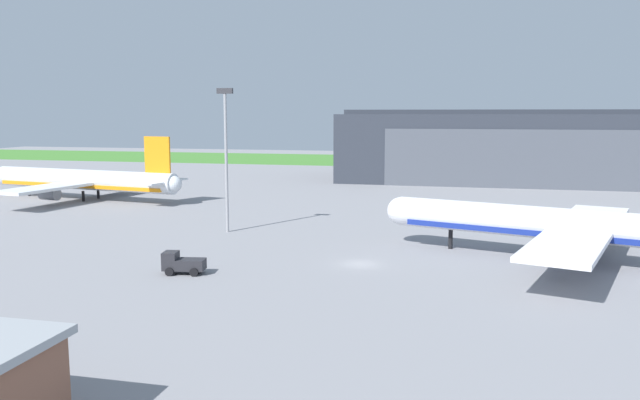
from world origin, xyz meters
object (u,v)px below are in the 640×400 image
(maintenance_hangar, at_px, (553,148))
(airliner_far_left, at_px, (83,180))
(baggage_tug, at_px, (182,263))
(airliner_near_right, at_px, (575,227))
(apron_light_mast, at_px, (226,150))

(maintenance_hangar, relative_size, airliner_far_left, 2.28)
(baggage_tug, bearing_deg, airliner_near_right, 20.15)
(baggage_tug, bearing_deg, apron_light_mast, 100.12)
(airliner_far_left, height_order, baggage_tug, airliner_far_left)
(maintenance_hangar, xyz_separation_m, airliner_far_left, (-97.89, -57.80, -4.88))
(maintenance_hangar, bearing_deg, airliner_near_right, -95.09)
(baggage_tug, bearing_deg, airliner_far_left, 132.22)
(airliner_near_right, bearing_deg, airliner_far_left, 158.37)
(airliner_far_left, distance_m, apron_light_mast, 50.65)
(maintenance_hangar, bearing_deg, baggage_tug, -115.20)
(airliner_far_left, distance_m, airliner_near_right, 96.36)
(baggage_tug, relative_size, apron_light_mast, 0.23)
(maintenance_hangar, height_order, airliner_far_left, maintenance_hangar)
(airliner_near_right, height_order, apron_light_mast, apron_light_mast)
(airliner_far_left, relative_size, airliner_near_right, 1.04)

